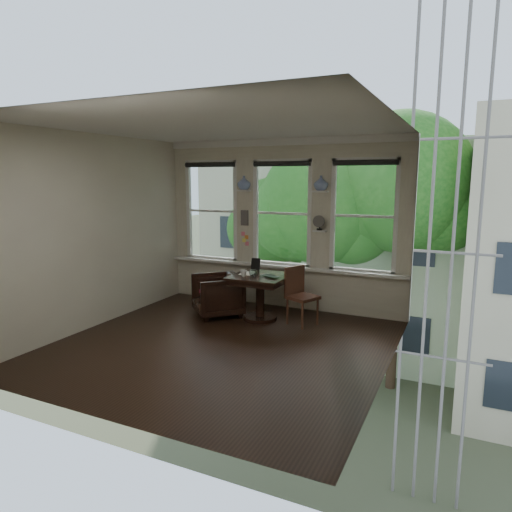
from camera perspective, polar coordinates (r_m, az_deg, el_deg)
The scene contains 25 objects.
ground at distance 6.57m, azimuth -4.23°, elevation -11.03°, with size 4.50×4.50×0.00m, color black.
ceiling at distance 6.18m, azimuth -4.59°, elevation 15.97°, with size 4.50×4.50×0.00m, color silver.
wall_back at distance 8.22m, azimuth 3.36°, elevation 3.95°, with size 4.50×4.50×0.00m, color beige.
wall_front at distance 4.41m, azimuth -18.96°, elevation -1.60°, with size 4.50×4.50×0.00m, color beige.
wall_left at distance 7.56m, azimuth -19.45°, elevation 2.91°, with size 4.50×4.50×0.00m, color beige.
wall_right at distance 5.46m, azimuth 16.61°, elevation 0.63°, with size 4.50×4.50×0.00m, color beige.
window_left at distance 8.84m, azimuth -5.44°, elevation 5.64°, with size 1.10×0.12×1.90m, color white, non-canonical shape.
window_center at distance 8.20m, azimuth 3.37°, elevation 5.34°, with size 1.10×0.12×1.90m, color white, non-canonical shape.
window_right at distance 7.78m, azimuth 13.37°, elevation 4.86°, with size 1.10×0.12×1.90m, color white, non-canonical shape.
shelf_left at distance 8.38m, azimuth -1.51°, elevation 8.19°, with size 0.26×0.16×0.03m, color white.
shelf_right at distance 7.84m, azimuth 8.10°, elevation 7.99°, with size 0.26×0.16×0.03m, color white.
intercom at distance 8.44m, azimuth -1.41°, elevation 4.80°, with size 0.14×0.06×0.28m, color #59544F.
sticky_notes at distance 8.48m, azimuth -1.38°, elevation 2.45°, with size 0.16×0.01×0.24m, color pink, non-canonical shape.
desk_fan at distance 7.86m, azimuth 7.95°, elevation 3.83°, with size 0.20×0.20×0.24m, color #59544F, non-canonical shape.
vase_left at distance 8.38m, azimuth -1.52°, elevation 9.14°, with size 0.24×0.24×0.25m, color white.
vase_right at distance 7.84m, azimuth 8.12°, elevation 9.01°, with size 0.24×0.24×0.25m, color white.
table at distance 7.56m, azimuth 0.52°, elevation -5.21°, with size 0.90×0.90×0.75m, color black, non-canonical shape.
armchair_left at distance 7.82m, azimuth -4.83°, elevation -4.90°, with size 0.76×0.78×0.71m, color black.
cushion_red at distance 7.79m, azimuth -4.84°, elevation -4.22°, with size 0.45×0.45×0.06m, color maroon.
side_chair_right at distance 7.32m, azimuth 5.85°, elevation -5.08°, with size 0.42×0.42×0.92m, color #3F2016, non-canonical shape.
laptop at distance 7.31m, azimuth 1.44°, elevation -2.60°, with size 0.36×0.23×0.03m, color black.
mug at distance 7.39m, azimuth -1.56°, elevation -2.16°, with size 0.11×0.11×0.10m, color white.
drinking_glass at distance 7.38m, azimuth -0.34°, elevation -2.16°, with size 0.13×0.13×0.11m, color white.
tablet at distance 7.81m, azimuth -0.05°, elevation -1.08°, with size 0.16×0.02×0.22m, color black.
papers at distance 7.62m, azimuth -1.10°, elevation -2.18°, with size 0.22×0.30×0.00m, color silver.
Camera 1 is at (3.03, -5.34, 2.33)m, focal length 32.00 mm.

